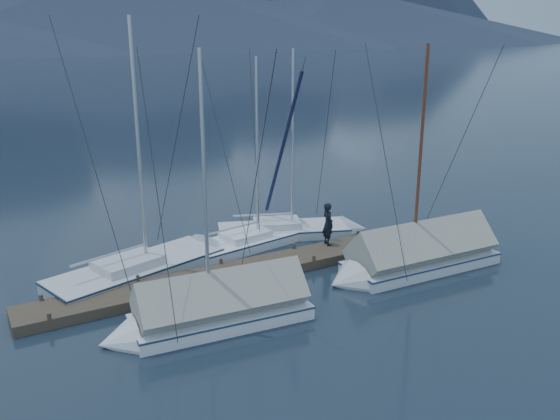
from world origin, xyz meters
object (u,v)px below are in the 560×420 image
object	(u,v)px
sailboat_covered_far	(205,313)
sailboat_open_left	(159,265)
person	(328,224)
sailboat_open_right	(302,231)
sailboat_covered_near	(410,259)
sailboat_open_mid	(266,238)

from	to	relation	value
sailboat_covered_far	sailboat_open_left	bearing A→B (deg)	87.42
sailboat_covered_far	person	xyz separation A→B (m)	(6.40, 3.18, 0.75)
sailboat_covered_far	person	bearing A→B (deg)	26.45
sailboat_open_right	sailboat_open_left	bearing A→B (deg)	-174.15
sailboat_covered_near	sailboat_open_right	bearing A→B (deg)	103.70
sailboat_open_left	sailboat_covered_near	distance (m)	8.99
sailboat_covered_near	person	size ratio (longest dim) A/B	5.26
sailboat_open_mid	sailboat_covered_far	world-z (taller)	sailboat_covered_far
sailboat_open_left	sailboat_open_mid	distance (m)	4.78
sailboat_open_mid	sailboat_open_right	distance (m)	1.72
sailboat_covered_near	person	distance (m)	3.39
sailboat_open_left	sailboat_open_right	distance (m)	6.50
sailboat_open_right	sailboat_open_mid	bearing A→B (deg)	-179.10
sailboat_open_right	sailboat_covered_far	distance (m)	8.65
sailboat_covered_far	person	size ratio (longest dim) A/B	5.20
sailboat_open_right	sailboat_covered_near	bearing A→B (deg)	-76.30
person	sailboat_covered_far	bearing A→B (deg)	124.26
sailboat_open_left	sailboat_open_right	size ratio (longest dim) A/B	1.15
sailboat_open_mid	sailboat_covered_near	distance (m)	6.01
sailboat_open_right	sailboat_covered_far	size ratio (longest dim) A/B	0.97
sailboat_open_mid	person	size ratio (longest dim) A/B	4.86
sailboat_covered_far	sailboat_open_mid	bearing A→B (deg)	47.76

